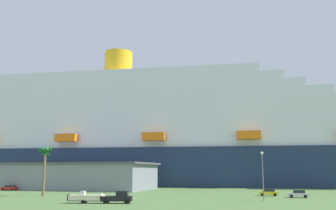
{
  "coord_description": "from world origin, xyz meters",
  "views": [
    {
      "loc": [
        23.84,
        -79.31,
        5.78
      ],
      "look_at": [
        3.21,
        26.12,
        24.8
      ],
      "focal_mm": 39.74,
      "sensor_mm": 36.0,
      "label": 1
    }
  ],
  "objects": [
    {
      "name": "terminal_building",
      "position": [
        -26.54,
        32.55,
        4.14
      ],
      "size": [
        48.51,
        27.01,
        8.23
      ],
      "color": "gray",
      "rests_on": "ground_plane"
    },
    {
      "name": "small_boat_on_trailer",
      "position": [
        -3.3,
        -14.42,
        0.96
      ],
      "size": [
        8.41,
        2.69,
        2.15
      ],
      "color": "#595960",
      "rests_on": "ground_plane"
    },
    {
      "name": "parked_car_yellow_taxi",
      "position": [
        29.83,
        12.01,
        0.83
      ],
      "size": [
        4.43,
        2.36,
        1.58
      ],
      "color": "yellow",
      "rests_on": "ground_plane"
    },
    {
      "name": "pickup_truck",
      "position": [
        1.83,
        -13.69,
        1.04
      ],
      "size": [
        5.83,
        2.9,
        2.2
      ],
      "color": "black",
      "rests_on": "ground_plane"
    },
    {
      "name": "parked_car_red_hatchback",
      "position": [
        -43.46,
        21.49,
        0.83
      ],
      "size": [
        4.36,
        2.35,
        1.58
      ],
      "color": "red",
      "rests_on": "ground_plane"
    },
    {
      "name": "ground_plane",
      "position": [
        0.0,
        30.0,
        0.0
      ],
      "size": [
        600.0,
        600.0,
        0.0
      ],
      "primitive_type": "plane",
      "color": "#4C6B38"
    },
    {
      "name": "cruise_ship",
      "position": [
        7.74,
        66.34,
        17.4
      ],
      "size": [
        279.14,
        40.78,
        63.15
      ],
      "color": "#1E2D4C",
      "rests_on": "ground_plane"
    },
    {
      "name": "parked_car_silver_sedan",
      "position": [
        35.83,
        7.51,
        0.83
      ],
      "size": [
        4.53,
        2.59,
        1.58
      ],
      "color": "silver",
      "rests_on": "ground_plane"
    },
    {
      "name": "palm_tree",
      "position": [
        -21.42,
        1.51,
        9.16
      ],
      "size": [
        3.35,
        3.42,
        11.35
      ],
      "color": "brown",
      "rests_on": "ground_plane"
    },
    {
      "name": "street_lamp",
      "position": [
        27.89,
        -2.71,
        6.05
      ],
      "size": [
        0.56,
        0.56,
        9.51
      ],
      "color": "slate",
      "rests_on": "ground_plane"
    }
  ]
}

